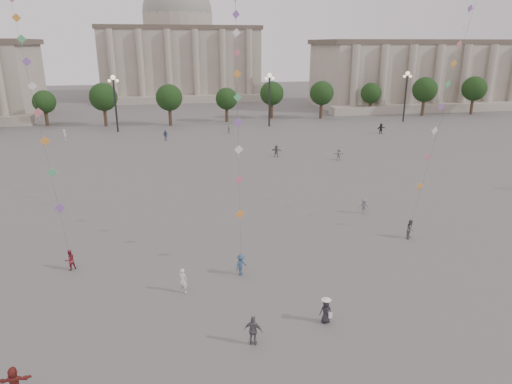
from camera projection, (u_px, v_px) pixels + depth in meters
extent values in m
plane|color=#555350|center=(290.00, 346.00, 25.71)|extent=(360.00, 360.00, 0.00)
cube|color=gray|center=(460.00, 75.00, 125.91)|extent=(80.00, 22.00, 16.00)
cube|color=brown|center=(465.00, 42.00, 123.24)|extent=(81.60, 22.44, 1.20)
cube|color=gray|center=(488.00, 106.00, 115.98)|extent=(84.00, 4.00, 2.00)
cube|color=gray|center=(180.00, 64.00, 143.69)|extent=(46.00, 30.00, 20.00)
cube|color=brown|center=(178.00, 28.00, 140.40)|extent=(46.92, 30.60, 1.20)
cube|color=gray|center=(184.00, 99.00, 130.66)|extent=(48.30, 4.00, 2.00)
cylinder|color=gray|center=(178.00, 22.00, 139.81)|extent=(21.00, 21.00, 5.00)
sphere|color=gray|center=(178.00, 13.00, 139.03)|extent=(21.00, 21.00, 21.00)
cylinder|color=#37251B|center=(44.00, 119.00, 92.14)|extent=(0.70, 0.70, 3.52)
sphere|color=black|center=(41.00, 100.00, 90.99)|extent=(5.12, 5.12, 5.12)
cylinder|color=#37251B|center=(105.00, 117.00, 94.41)|extent=(0.70, 0.70, 3.52)
sphere|color=black|center=(104.00, 99.00, 93.27)|extent=(5.12, 5.12, 5.12)
cylinder|color=#37251B|center=(164.00, 115.00, 96.68)|extent=(0.70, 0.70, 3.52)
sphere|color=black|center=(163.00, 98.00, 95.54)|extent=(5.12, 5.12, 5.12)
cylinder|color=#37251B|center=(221.00, 113.00, 98.95)|extent=(0.70, 0.70, 3.52)
sphere|color=black|center=(220.00, 96.00, 97.81)|extent=(5.12, 5.12, 5.12)
cylinder|color=#37251B|center=(274.00, 112.00, 101.23)|extent=(0.70, 0.70, 3.52)
sphere|color=black|center=(274.00, 95.00, 100.08)|extent=(5.12, 5.12, 5.12)
cylinder|color=#37251B|center=(326.00, 110.00, 103.50)|extent=(0.70, 0.70, 3.52)
sphere|color=black|center=(326.00, 94.00, 102.35)|extent=(5.12, 5.12, 5.12)
cylinder|color=#37251B|center=(375.00, 109.00, 105.77)|extent=(0.70, 0.70, 3.52)
sphere|color=black|center=(376.00, 93.00, 104.63)|extent=(5.12, 5.12, 5.12)
cylinder|color=#37251B|center=(422.00, 108.00, 108.04)|extent=(0.70, 0.70, 3.52)
sphere|color=black|center=(423.00, 92.00, 106.90)|extent=(5.12, 5.12, 5.12)
cylinder|color=#37251B|center=(467.00, 106.00, 110.31)|extent=(0.70, 0.70, 3.52)
sphere|color=black|center=(469.00, 91.00, 109.17)|extent=(5.12, 5.12, 5.12)
cylinder|color=#262628|center=(116.00, 106.00, 86.52)|extent=(0.36, 0.36, 10.00)
sphere|color=#FFE5B2|center=(113.00, 77.00, 84.90)|extent=(0.90, 0.90, 0.90)
sphere|color=#FFE5B2|center=(109.00, 81.00, 84.96)|extent=(0.60, 0.60, 0.60)
sphere|color=#FFE5B2|center=(117.00, 81.00, 85.22)|extent=(0.60, 0.60, 0.60)
cylinder|color=#262628|center=(269.00, 102.00, 92.20)|extent=(0.36, 0.36, 10.00)
sphere|color=#FFE5B2|center=(270.00, 75.00, 90.58)|extent=(0.90, 0.90, 0.90)
sphere|color=#FFE5B2|center=(266.00, 78.00, 90.64)|extent=(0.60, 0.60, 0.60)
sphere|color=#FFE5B2|center=(273.00, 78.00, 90.90)|extent=(0.60, 0.60, 0.60)
cylinder|color=#262628|center=(405.00, 98.00, 97.88)|extent=(0.36, 0.36, 10.00)
sphere|color=#FFE5B2|center=(408.00, 73.00, 96.26)|extent=(0.90, 0.90, 0.90)
sphere|color=#FFE5B2|center=(404.00, 76.00, 96.32)|extent=(0.60, 0.60, 0.60)
sphere|color=#FFE5B2|center=(411.00, 76.00, 96.58)|extent=(0.60, 0.60, 0.60)
imported|color=navy|center=(165.00, 135.00, 79.91)|extent=(1.11, 0.57, 1.82)
imported|color=#AFAFAB|center=(229.00, 129.00, 86.22)|extent=(1.43, 1.28, 1.57)
imported|color=slate|center=(364.00, 206.00, 45.47)|extent=(1.11, 0.75, 1.59)
imported|color=#ADADA9|center=(339.00, 154.00, 66.45)|extent=(1.59, 0.51, 1.71)
imported|color=black|center=(381.00, 129.00, 85.94)|extent=(1.86, 0.89, 1.93)
imported|color=white|center=(65.00, 135.00, 80.33)|extent=(0.80, 0.82, 1.90)
imported|color=#5D5E62|center=(276.00, 151.00, 68.56)|extent=(1.67, 1.22, 1.74)
imported|color=silver|center=(183.00, 281.00, 31.03)|extent=(0.78, 0.71, 1.78)
imported|color=maroon|center=(14.00, 382.00, 21.85)|extent=(1.53, 0.53, 1.63)
imported|color=#5C5C60|center=(253.00, 331.00, 25.62)|extent=(1.14, 0.88, 1.80)
imported|color=maroon|center=(70.00, 260.00, 34.20)|extent=(0.97, 0.93, 1.58)
imported|color=#304C6D|center=(241.00, 265.00, 33.38)|extent=(1.21, 1.16, 1.65)
imported|color=#5A5B5F|center=(411.00, 229.00, 39.74)|extent=(1.04, 1.05, 1.71)
imported|color=black|center=(326.00, 312.00, 27.69)|extent=(0.74, 0.48, 1.51)
cone|color=white|center=(326.00, 299.00, 27.42)|extent=(0.52, 0.52, 0.14)
cylinder|color=white|center=(326.00, 300.00, 27.44)|extent=(0.60, 0.60, 0.02)
cube|color=white|center=(330.00, 315.00, 27.66)|extent=(0.22, 0.10, 0.35)
cube|color=#8F5BB6|center=(60.00, 208.00, 34.60)|extent=(0.76, 0.25, 0.76)
cube|color=#53B473|center=(52.00, 172.00, 35.40)|extent=(0.76, 0.25, 0.76)
cube|color=orange|center=(45.00, 141.00, 36.26)|extent=(0.76, 0.25, 0.76)
cube|color=#CA6B7A|center=(39.00, 112.00, 37.15)|extent=(0.76, 0.25, 0.76)
cube|color=white|center=(32.00, 86.00, 38.07)|extent=(0.76, 0.25, 0.76)
cube|color=#8F5BB6|center=(27.00, 62.00, 39.00)|extent=(0.76, 0.25, 0.76)
cube|color=#53B473|center=(21.00, 39.00, 39.95)|extent=(0.76, 0.25, 0.76)
cube|color=orange|center=(16.00, 18.00, 40.90)|extent=(0.76, 0.25, 0.76)
cube|color=orange|center=(240.00, 214.00, 33.94)|extent=(0.76, 0.25, 0.76)
cube|color=#CA6B7A|center=(239.00, 180.00, 34.87)|extent=(0.76, 0.25, 0.76)
cube|color=white|center=(239.00, 150.00, 35.86)|extent=(0.76, 0.25, 0.76)
cube|color=#8F5BB6|center=(238.00, 122.00, 36.87)|extent=(0.76, 0.25, 0.76)
cube|color=#53B473|center=(238.00, 97.00, 37.91)|extent=(0.76, 0.25, 0.76)
cube|color=orange|center=(237.00, 74.00, 38.96)|extent=(0.76, 0.25, 0.76)
cube|color=#CA6B7A|center=(237.00, 53.00, 40.02)|extent=(0.76, 0.25, 0.76)
cube|color=white|center=(236.00, 33.00, 41.10)|extent=(0.76, 0.25, 0.76)
cube|color=#8F5BB6|center=(236.00, 14.00, 42.19)|extent=(0.76, 0.25, 0.76)
cube|color=orange|center=(420.00, 186.00, 40.12)|extent=(0.76, 0.25, 0.76)
cube|color=#CA6B7A|center=(428.00, 157.00, 40.88)|extent=(0.76, 0.25, 0.76)
cube|color=white|center=(435.00, 131.00, 41.69)|extent=(0.76, 0.25, 0.76)
cube|color=#8F5BB6|center=(441.00, 107.00, 42.53)|extent=(0.76, 0.25, 0.76)
cube|color=#53B473|center=(448.00, 84.00, 43.40)|extent=(0.76, 0.25, 0.76)
cube|color=orange|center=(454.00, 63.00, 44.28)|extent=(0.76, 0.25, 0.76)
cube|color=#CA6B7A|center=(459.00, 44.00, 45.18)|extent=(0.76, 0.25, 0.76)
cube|color=white|center=(465.00, 26.00, 46.09)|extent=(0.76, 0.25, 0.76)
cube|color=#8F5BB6|center=(470.00, 8.00, 47.01)|extent=(0.76, 0.25, 0.76)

